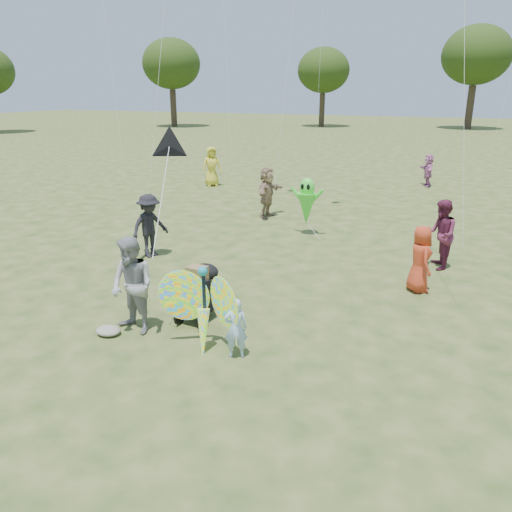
{
  "coord_description": "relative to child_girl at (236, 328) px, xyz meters",
  "views": [
    {
      "loc": [
        3.54,
        -6.97,
        4.2
      ],
      "look_at": [
        -0.2,
        1.5,
        1.1
      ],
      "focal_mm": 35.0,
      "sensor_mm": 36.0,
      "label": 1
    }
  ],
  "objects": [
    {
      "name": "tree_line",
      "position": [
        3.38,
        45.42,
        6.34
      ],
      "size": [
        91.78,
        33.6,
        10.79
      ],
      "color": "#3A2D21",
      "rests_on": "ground"
    },
    {
      "name": "ground",
      "position": [
        -0.29,
        0.43,
        -0.52
      ],
      "size": [
        160.0,
        160.0,
        0.0
      ],
      "primitive_type": "plane",
      "color": "#51592B",
      "rests_on": "ground"
    },
    {
      "name": "crowd_a",
      "position": [
        2.38,
        4.18,
        0.21
      ],
      "size": [
        0.75,
        0.85,
        1.47
      ],
      "primitive_type": "imported",
      "rotation": [
        0.0,
        0.0,
        2.08
      ],
      "color": "#BC391E",
      "rests_on": "ground"
    },
    {
      "name": "alien_kite",
      "position": [
        -1.26,
        7.42,
        0.45
      ],
      "size": [
        1.12,
        0.69,
        1.74
      ],
      "color": "#45E936",
      "rests_on": "ground"
    },
    {
      "name": "crowd_e",
      "position": [
        2.66,
        5.9,
        0.33
      ],
      "size": [
        0.83,
        0.96,
        1.71
      ],
      "primitive_type": "imported",
      "rotation": [
        0.0,
        0.0,
        4.96
      ],
      "color": "#66223E",
      "rests_on": "ground"
    },
    {
      "name": "delta_kite_rig",
      "position": [
        -2.58,
        2.26,
        2.56
      ],
      "size": [
        1.37,
        2.42,
        2.08
      ],
      "color": "black",
      "rests_on": "ground"
    },
    {
      "name": "adult_man",
      "position": [
        -2.08,
        0.09,
        0.37
      ],
      "size": [
        1.0,
        0.86,
        1.77
      ],
      "primitive_type": "imported",
      "rotation": [
        0.0,
        0.0,
        -0.24
      ],
      "color": "gray",
      "rests_on": "ground"
    },
    {
      "name": "crowd_g",
      "position": [
        -7.77,
        13.43,
        0.36
      ],
      "size": [
        1.02,
        0.99,
        1.76
      ],
      "primitive_type": "imported",
      "rotation": [
        0.0,
        0.0,
        0.73
      ],
      "color": "gold",
      "rests_on": "ground"
    },
    {
      "name": "butterfly_kite",
      "position": [
        -0.61,
        0.04,
        0.2
      ],
      "size": [
        1.74,
        0.75,
        1.67
      ],
      "color": "red",
      "rests_on": "ground"
    },
    {
      "name": "crowd_b",
      "position": [
        -4.35,
        3.82,
        0.31
      ],
      "size": [
        0.94,
        1.22,
        1.66
      ],
      "primitive_type": "imported",
      "rotation": [
        0.0,
        0.0,
        1.24
      ],
      "color": "black",
      "rests_on": "ground"
    },
    {
      "name": "jogging_stroller",
      "position": [
        -1.25,
        1.04,
        0.09
      ],
      "size": [
        0.56,
        1.08,
        1.09
      ],
      "rotation": [
        0.0,
        0.0,
        -0.1
      ],
      "color": "black",
      "rests_on": "ground"
    },
    {
      "name": "child_girl",
      "position": [
        0.0,
        0.0,
        0.0
      ],
      "size": [
        0.45,
        0.4,
        1.04
      ],
      "primitive_type": "imported",
      "rotation": [
        0.0,
        0.0,
        3.62
      ],
      "color": "#A3C9E6",
      "rests_on": "ground"
    },
    {
      "name": "crowd_d",
      "position": [
        -3.21,
        9.03,
        0.34
      ],
      "size": [
        0.58,
        1.62,
        1.73
      ],
      "primitive_type": "imported",
      "rotation": [
        0.0,
        0.0,
        1.52
      ],
      "color": "#9E7F61",
      "rests_on": "ground"
    },
    {
      "name": "crowd_j",
      "position": [
        1.24,
        17.33,
        0.2
      ],
      "size": [
        0.89,
        1.41,
        1.45
      ],
      "primitive_type": "imported",
      "rotation": [
        0.0,
        0.0,
        5.09
      ],
      "color": "#C36FA7",
      "rests_on": "ground"
    },
    {
      "name": "grey_bag",
      "position": [
        -2.46,
        -0.22,
        -0.45
      ],
      "size": [
        0.46,
        0.38,
        0.15
      ],
      "primitive_type": "ellipsoid",
      "color": "gray",
      "rests_on": "ground"
    }
  ]
}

